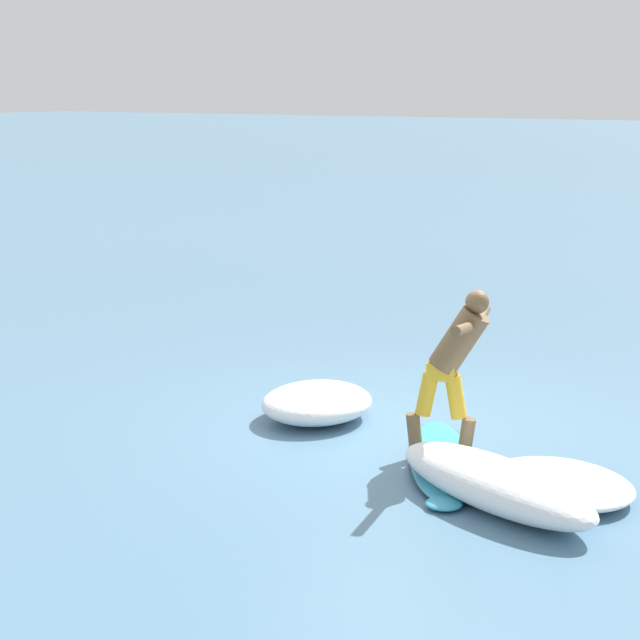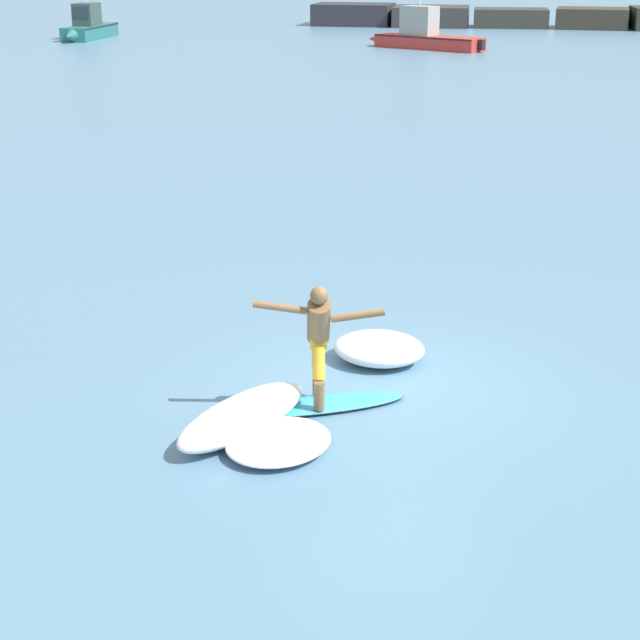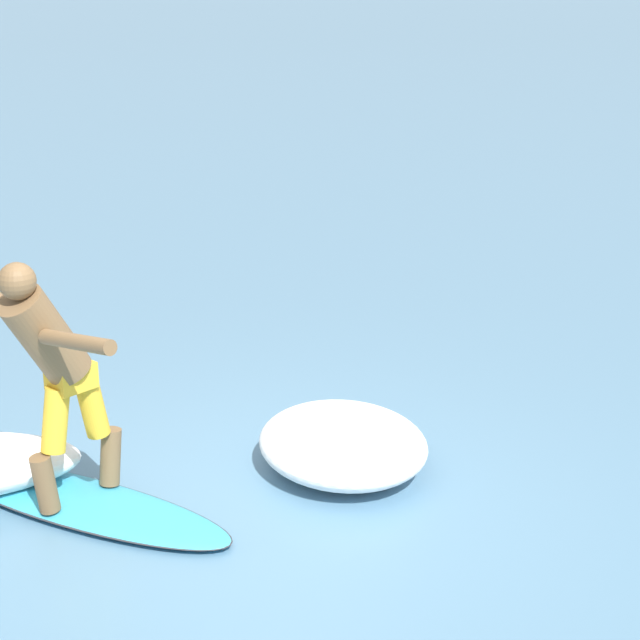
% 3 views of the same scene
% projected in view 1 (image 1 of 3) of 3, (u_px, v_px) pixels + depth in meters
% --- Properties ---
extents(ground_plane, '(200.00, 200.00, 0.00)m').
position_uv_depth(ground_plane, '(392.00, 426.00, 11.14)').
color(ground_plane, slate).
extents(surfboard, '(2.36, 1.51, 0.21)m').
position_uv_depth(surfboard, '(440.00, 459.00, 10.05)').
color(surfboard, '#369FBF').
rests_on(surfboard, ground).
extents(surfer, '(1.54, 0.81, 1.60)m').
position_uv_depth(surfer, '(455.00, 358.00, 9.84)').
color(surfer, brown).
rests_on(surfer, surfboard).
extents(wave_foam_at_tail, '(1.55, 1.66, 0.21)m').
position_uv_depth(wave_foam_at_tail, '(560.00, 483.00, 9.27)').
color(wave_foam_at_tail, white).
rests_on(wave_foam_at_tail, ground).
extents(wave_foam_at_nose, '(1.43, 1.32, 0.38)m').
position_uv_depth(wave_foam_at_nose, '(317.00, 403.00, 11.33)').
color(wave_foam_at_nose, white).
rests_on(wave_foam_at_nose, ground).
extents(wave_foam_beside, '(1.56, 2.28, 0.40)m').
position_uv_depth(wave_foam_beside, '(495.00, 483.00, 9.01)').
color(wave_foam_beside, white).
rests_on(wave_foam_beside, ground).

